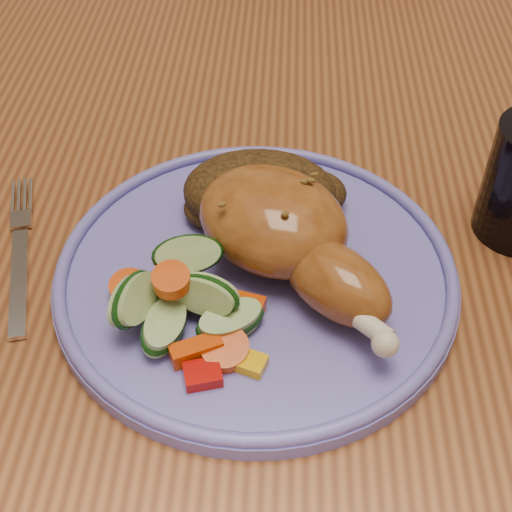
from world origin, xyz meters
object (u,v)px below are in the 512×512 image
(dining_table, at_px, (325,293))
(plate, at_px, (256,276))
(chair_far, at_px, (310,87))
(fork, at_px, (20,257))

(dining_table, height_order, plate, plate)
(chair_far, bearing_deg, fork, -109.86)
(plate, bearing_deg, dining_table, 47.63)
(chair_far, distance_m, plate, 0.74)
(chair_far, height_order, plate, chair_far)
(chair_far, xyz_separation_m, fork, (-0.24, -0.68, 0.26))
(plate, xyz_separation_m, fork, (-0.19, 0.01, -0.00))
(dining_table, height_order, chair_far, chair_far)
(dining_table, bearing_deg, chair_far, 90.00)
(dining_table, xyz_separation_m, fork, (-0.24, -0.05, 0.09))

